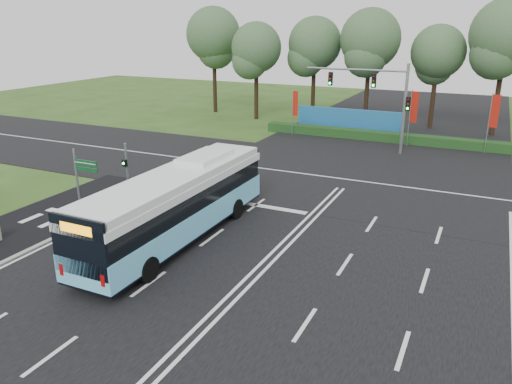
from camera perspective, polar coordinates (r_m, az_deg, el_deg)
ground at (r=22.97m, az=2.13°, el=-6.75°), size 120.00×120.00×0.00m
road_main at (r=22.96m, az=2.13°, el=-6.70°), size 20.00×120.00×0.04m
road_cross at (r=33.60m, az=10.27°, el=1.41°), size 120.00×14.00×0.05m
bike_path at (r=27.93m, az=-24.90°, el=-3.73°), size 5.00×18.00×0.06m
kerb_strip at (r=26.20m, az=-21.49°, el=-4.65°), size 0.25×18.00×0.12m
city_bus at (r=23.71m, az=-8.97°, el=-1.36°), size 2.78×12.62×3.62m
pedestrian_signal at (r=29.30m, az=-14.55°, el=2.37°), size 0.31×0.42×3.50m
street_sign at (r=27.19m, az=-19.32°, el=1.75°), size 1.49×0.11×3.82m
banner_flag_left at (r=45.82m, az=4.44°, el=9.76°), size 0.58×0.26×4.17m
banner_flag_mid at (r=43.26m, az=17.49°, el=8.88°), size 0.65×0.32×4.73m
banner_flag_right at (r=43.27m, az=25.46°, el=7.96°), size 0.67×0.30×4.76m
traffic_light_gantry at (r=40.69m, az=14.21°, el=10.86°), size 8.41×0.28×7.00m
hedge at (r=45.33m, az=14.57°, el=6.11°), size 22.00×1.20×0.80m
blue_hoarding at (r=48.44m, az=10.56°, el=8.03°), size 10.00×0.30×2.20m
eucalyptus_row at (r=51.44m, az=13.26°, el=16.39°), size 42.22×8.47×12.08m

